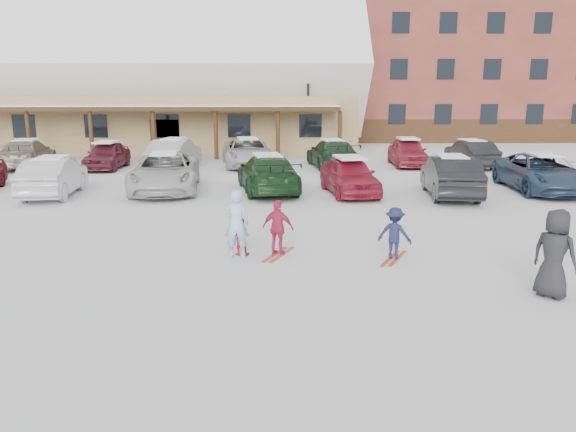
{
  "coord_description": "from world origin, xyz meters",
  "views": [
    {
      "loc": [
        0.11,
        -12.01,
        3.9
      ],
      "look_at": [
        0.3,
        1.0,
        1.0
      ],
      "focal_mm": 35.0,
      "sensor_mm": 36.0,
      "label": 1
    }
  ],
  "objects_px": {
    "day_lodge": "(148,91)",
    "parked_car_5": "(450,176)",
    "child_navy": "(395,234)",
    "parked_car_10": "(248,152)",
    "alpine_hotel": "(445,35)",
    "child_magenta": "(278,228)",
    "adult_skier": "(236,224)",
    "bystander_dark": "(555,254)",
    "parked_car_9": "(174,154)",
    "parked_car_11": "(332,154)",
    "parked_car_4": "(349,176)",
    "parked_car_2": "(165,172)",
    "parked_car_7": "(27,154)",
    "parked_car_12": "(408,152)",
    "parked_car_8": "(107,155)",
    "lamp_post": "(308,97)",
    "parked_car_13": "(471,154)",
    "parked_car_1": "(53,177)",
    "parked_car_3": "(268,174)",
    "parked_car_6": "(542,173)",
    "toddler_red": "(240,236)"
  },
  "relations": [
    {
      "from": "parked_car_1",
      "to": "parked_car_4",
      "type": "height_order",
      "value": "parked_car_1"
    },
    {
      "from": "parked_car_13",
      "to": "child_navy",
      "type": "bearing_deg",
      "value": 63.03
    },
    {
      "from": "parked_car_2",
      "to": "parked_car_10",
      "type": "relative_size",
      "value": 1.02
    },
    {
      "from": "parked_car_3",
      "to": "parked_car_13",
      "type": "height_order",
      "value": "parked_car_3"
    },
    {
      "from": "child_magenta",
      "to": "parked_car_7",
      "type": "xyz_separation_m",
      "value": [
        -13.06,
        16.13,
        0.04
      ]
    },
    {
      "from": "parked_car_5",
      "to": "parked_car_13",
      "type": "xyz_separation_m",
      "value": [
        3.6,
        8.43,
        -0.06
      ]
    },
    {
      "from": "parked_car_1",
      "to": "parked_car_6",
      "type": "bearing_deg",
      "value": 176.43
    },
    {
      "from": "parked_car_3",
      "to": "parked_car_4",
      "type": "distance_m",
      "value": 3.2
    },
    {
      "from": "adult_skier",
      "to": "parked_car_2",
      "type": "height_order",
      "value": "adult_skier"
    },
    {
      "from": "parked_car_9",
      "to": "bystander_dark",
      "type": "bearing_deg",
      "value": 126.37
    },
    {
      "from": "parked_car_13",
      "to": "parked_car_2",
      "type": "bearing_deg",
      "value": 23.07
    },
    {
      "from": "child_magenta",
      "to": "parked_car_9",
      "type": "bearing_deg",
      "value": -47.44
    },
    {
      "from": "bystander_dark",
      "to": "toddler_red",
      "type": "bearing_deg",
      "value": 24.78
    },
    {
      "from": "day_lodge",
      "to": "lamp_post",
      "type": "xyz_separation_m",
      "value": [
        10.91,
        -3.58,
        -0.43
      ]
    },
    {
      "from": "parked_car_3",
      "to": "parked_car_6",
      "type": "height_order",
      "value": "parked_car_6"
    },
    {
      "from": "child_magenta",
      "to": "alpine_hotel",
      "type": "bearing_deg",
      "value": -87.61
    },
    {
      "from": "day_lodge",
      "to": "parked_car_5",
      "type": "xyz_separation_m",
      "value": [
        15.53,
        -19.14,
        -3.18
      ]
    },
    {
      "from": "adult_skier",
      "to": "bystander_dark",
      "type": "height_order",
      "value": "bystander_dark"
    },
    {
      "from": "toddler_red",
      "to": "parked_car_4",
      "type": "distance_m",
      "value": 8.99
    },
    {
      "from": "alpine_hotel",
      "to": "parked_car_4",
      "type": "relative_size",
      "value": 7.47
    },
    {
      "from": "child_navy",
      "to": "parked_car_13",
      "type": "relative_size",
      "value": 0.29
    },
    {
      "from": "parked_car_12",
      "to": "parked_car_1",
      "type": "bearing_deg",
      "value": -148.69
    },
    {
      "from": "lamp_post",
      "to": "parked_car_5",
      "type": "distance_m",
      "value": 16.47
    },
    {
      "from": "child_magenta",
      "to": "parked_car_9",
      "type": "xyz_separation_m",
      "value": [
        -5.28,
        15.25,
        0.1
      ]
    },
    {
      "from": "bystander_dark",
      "to": "parked_car_11",
      "type": "height_order",
      "value": "bystander_dark"
    },
    {
      "from": "parked_car_7",
      "to": "child_magenta",
      "type": "bearing_deg",
      "value": 119.46
    },
    {
      "from": "alpine_hotel",
      "to": "parked_car_8",
      "type": "relative_size",
      "value": 7.74
    },
    {
      "from": "parked_car_9",
      "to": "parked_car_11",
      "type": "xyz_separation_m",
      "value": [
        8.04,
        0.61,
        -0.06
      ]
    },
    {
      "from": "toddler_red",
      "to": "parked_car_1",
      "type": "relative_size",
      "value": 0.21
    },
    {
      "from": "parked_car_3",
      "to": "parked_car_10",
      "type": "relative_size",
      "value": 0.94
    },
    {
      "from": "parked_car_11",
      "to": "parked_car_4",
      "type": "bearing_deg",
      "value": 82.46
    },
    {
      "from": "alpine_hotel",
      "to": "bystander_dark",
      "type": "height_order",
      "value": "alpine_hotel"
    },
    {
      "from": "parked_car_7",
      "to": "parked_car_9",
      "type": "xyz_separation_m",
      "value": [
        7.78,
        -0.89,
        0.06
      ]
    },
    {
      "from": "parked_car_6",
      "to": "parked_car_12",
      "type": "bearing_deg",
      "value": 117.32
    },
    {
      "from": "child_navy",
      "to": "parked_car_10",
      "type": "distance_m",
      "value": 17.46
    },
    {
      "from": "child_navy",
      "to": "parked_car_8",
      "type": "relative_size",
      "value": 0.31
    },
    {
      "from": "parked_car_9",
      "to": "parked_car_10",
      "type": "xyz_separation_m",
      "value": [
        3.63,
        1.28,
        -0.04
      ]
    },
    {
      "from": "child_navy",
      "to": "parked_car_9",
      "type": "xyz_separation_m",
      "value": [
        -8.03,
        15.61,
        0.16
      ]
    },
    {
      "from": "parked_car_8",
      "to": "parked_car_10",
      "type": "relative_size",
      "value": 0.76
    },
    {
      "from": "parked_car_3",
      "to": "bystander_dark",
      "type": "bearing_deg",
      "value": 106.58
    },
    {
      "from": "child_magenta",
      "to": "parked_car_11",
      "type": "height_order",
      "value": "parked_car_11"
    },
    {
      "from": "child_magenta",
      "to": "toddler_red",
      "type": "bearing_deg",
      "value": 20.25
    },
    {
      "from": "parked_car_9",
      "to": "parked_car_8",
      "type": "bearing_deg",
      "value": -0.88
    },
    {
      "from": "parked_car_5",
      "to": "alpine_hotel",
      "type": "bearing_deg",
      "value": -98.77
    },
    {
      "from": "parked_car_8",
      "to": "parked_car_4",
      "type": "bearing_deg",
      "value": -32.57
    },
    {
      "from": "day_lodge",
      "to": "parked_car_12",
      "type": "distance_m",
      "value": 19.19
    },
    {
      "from": "lamp_post",
      "to": "child_magenta",
      "type": "distance_m",
      "value": 23.52
    },
    {
      "from": "parked_car_3",
      "to": "parked_car_9",
      "type": "bearing_deg",
      "value": -62.61
    },
    {
      "from": "child_navy",
      "to": "parked_car_11",
      "type": "bearing_deg",
      "value": -63.65
    },
    {
      "from": "parked_car_5",
      "to": "parked_car_10",
      "type": "relative_size",
      "value": 0.87
    }
  ]
}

